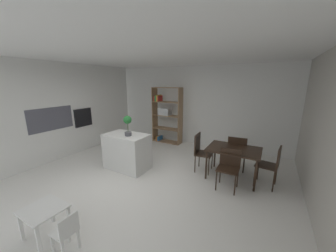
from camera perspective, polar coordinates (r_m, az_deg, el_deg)
name	(u,v)px	position (r m, az deg, el deg)	size (l,w,h in m)	color
ground_plane	(134,180)	(4.53, -10.41, -16.21)	(9.42, 9.42, 0.00)	silver
ceiling_slab	(128,51)	(3.99, -12.25, 21.76)	(6.85, 6.48, 0.06)	white
back_partition	(190,106)	(6.75, 6.77, 6.33)	(6.85, 0.06, 2.79)	silver
tall_cabinet_run_left	(52,111)	(6.42, -32.45, 3.94)	(0.64, 5.85, 2.79)	silver
cabinet_niche_splashback	(51,119)	(6.06, -32.53, 1.84)	(0.01, 1.22, 0.64)	#4C4C56
built_in_oven	(83,117)	(6.57, -24.84, 2.45)	(0.06, 0.60, 0.58)	black
kitchen_island	(127,151)	(4.95, -12.61, -7.74)	(1.11, 0.67, 0.93)	silver
potted_plant_on_island	(128,123)	(4.61, -12.43, 0.80)	(0.20, 0.20, 0.51)	#4C4C51
open_bookshelf	(165,114)	(6.83, -0.81, 3.82)	(1.11, 0.38, 2.04)	#997551
child_table	(44,213)	(3.41, -34.10, -21.59)	(0.55, 0.51, 0.48)	white
child_chair_right	(66,232)	(3.07, -29.03, -26.75)	(0.28, 0.28, 0.58)	silver
dining_table	(234,152)	(4.55, 19.72, -7.47)	(1.16, 0.85, 0.73)	black
dining_chair_far	(237,150)	(5.01, 20.62, -6.93)	(0.48, 0.45, 0.90)	black
dining_chair_island_side	(201,149)	(4.76, 10.07, -7.10)	(0.43, 0.46, 0.96)	black
dining_chair_window_side	(272,163)	(4.54, 29.63, -10.00)	(0.48, 0.46, 0.92)	black
dining_chair_near	(229,165)	(4.19, 18.41, -11.38)	(0.44, 0.41, 0.84)	black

